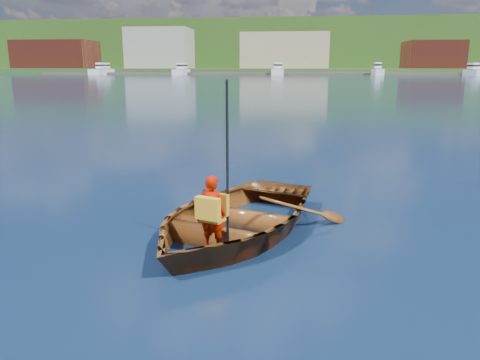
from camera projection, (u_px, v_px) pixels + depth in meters
ground at (291, 259)px, 6.23m from camera, size 600.00×600.00×0.00m
rowboat at (234, 217)px, 7.13m from camera, size 4.01×4.69×0.82m
child_paddler at (213, 211)px, 6.20m from camera, size 0.43×0.43×2.24m
shoreline at (299, 51)px, 232.06m from camera, size 400.00×140.00×22.00m
dock at (288, 74)px, 149.31m from camera, size 159.97×13.08×0.80m
waterfront_buildings at (277, 52)px, 164.50m from camera, size 202.00×16.00×14.00m
marina_yachts at (296, 71)px, 144.25m from camera, size 141.59×12.92×4.23m
hillside_trees at (331, 37)px, 221.71m from camera, size 306.79×86.27×25.00m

